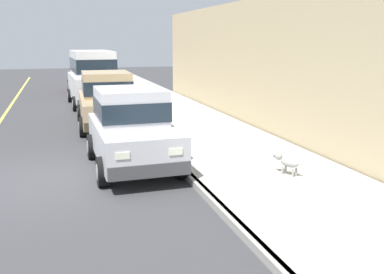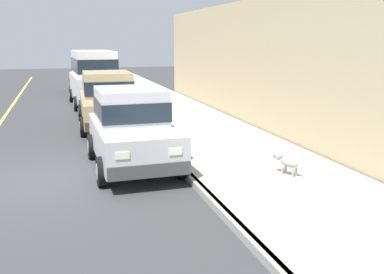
% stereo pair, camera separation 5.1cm
% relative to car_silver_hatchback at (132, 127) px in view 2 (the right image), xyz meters
% --- Properties ---
extents(ground_plane, '(80.00, 80.00, 0.00)m').
position_rel_car_silver_hatchback_xyz_m(ground_plane, '(-2.19, -0.51, -0.98)').
color(ground_plane, '#38383A').
extents(curb, '(0.16, 64.00, 0.14)m').
position_rel_car_silver_hatchback_xyz_m(curb, '(1.01, -0.51, -0.91)').
color(curb, gray).
rests_on(curb, ground).
extents(sidewalk, '(3.60, 64.00, 0.14)m').
position_rel_car_silver_hatchback_xyz_m(sidewalk, '(2.81, -0.51, -0.91)').
color(sidewalk, '#A8A59E').
rests_on(sidewalk, ground).
extents(car_silver_hatchback, '(2.00, 3.82, 1.88)m').
position_rel_car_silver_hatchback_xyz_m(car_silver_hatchback, '(0.00, 0.00, 0.00)').
color(car_silver_hatchback, '#BCBCC1').
rests_on(car_silver_hatchback, ground).
extents(car_tan_sedan, '(2.12, 4.64, 1.92)m').
position_rel_car_silver_hatchback_xyz_m(car_tan_sedan, '(-0.01, 5.21, 0.01)').
color(car_tan_sedan, tan).
rests_on(car_tan_sedan, ground).
extents(car_white_van, '(2.27, 4.97, 2.52)m').
position_rel_car_silver_hatchback_xyz_m(car_white_van, '(-0.06, 10.68, 0.42)').
color(car_white_van, white).
rests_on(car_white_van, ground).
extents(car_red_hatchback, '(2.02, 3.84, 1.88)m').
position_rel_car_silver_hatchback_xyz_m(car_red_hatchback, '(-0.05, 16.45, 0.00)').
color(car_red_hatchback, red).
rests_on(car_red_hatchback, ground).
extents(dog_grey, '(0.41, 0.70, 0.49)m').
position_rel_car_silver_hatchback_xyz_m(dog_grey, '(3.02, -2.05, -0.55)').
color(dog_grey, '#999691').
rests_on(dog_grey, sidewalk).
extents(building_facade, '(0.50, 20.00, 4.35)m').
position_rel_car_silver_hatchback_xyz_m(building_facade, '(4.91, 4.05, 1.20)').
color(building_facade, tan).
rests_on(building_facade, ground).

